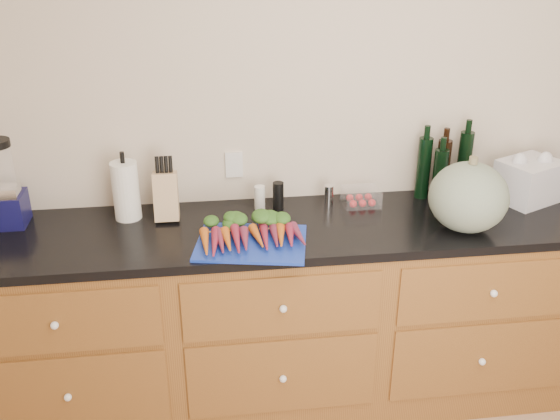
{
  "coord_description": "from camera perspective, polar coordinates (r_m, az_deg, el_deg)",
  "views": [
    {
      "loc": [
        -0.73,
        -1.13,
        2.15
      ],
      "look_at": [
        -0.43,
        1.2,
        1.06
      ],
      "focal_mm": 40.0,
      "sensor_mm": 36.0,
      "label": 1
    }
  ],
  "objects": [
    {
      "name": "cutting_board",
      "position": [
        2.57,
        -2.64,
        -3.01
      ],
      "size": [
        0.5,
        0.42,
        0.01
      ],
      "primitive_type": "cube",
      "rotation": [
        0.0,
        0.0,
        -0.19
      ],
      "color": "#1633AD",
      "rests_on": "countertop"
    },
    {
      "name": "paper_towel",
      "position": [
        2.83,
        -13.9,
        1.72
      ],
      "size": [
        0.12,
        0.12,
        0.26
      ],
      "primitive_type": "cylinder",
      "color": "white",
      "rests_on": "countertop"
    },
    {
      "name": "grinder_salt",
      "position": [
        2.86,
        -1.87,
        1.13
      ],
      "size": [
        0.05,
        0.05,
        0.11
      ],
      "primitive_type": "cylinder",
      "color": "white",
      "rests_on": "countertop"
    },
    {
      "name": "grinder_pepper",
      "position": [
        2.87,
        -0.17,
        1.35
      ],
      "size": [
        0.05,
        0.05,
        0.13
      ],
      "primitive_type": "cylinder",
      "color": "black",
      "rests_on": "countertop"
    },
    {
      "name": "wall_back",
      "position": [
        2.97,
        7.36,
        8.1
      ],
      "size": [
        4.1,
        0.05,
        2.6
      ],
      "primitive_type": "cube",
      "color": "beige",
      "rests_on": "ground"
    },
    {
      "name": "bottles",
      "position": [
        3.06,
        14.67,
        3.67
      ],
      "size": [
        0.26,
        0.13,
        0.32
      ],
      "color": "black",
      "rests_on": "countertop"
    },
    {
      "name": "squash",
      "position": [
        2.75,
        16.84,
        1.13
      ],
      "size": [
        0.33,
        0.33,
        0.3
      ],
      "primitive_type": "ellipsoid",
      "color": "slate",
      "rests_on": "countertop"
    },
    {
      "name": "knife_block",
      "position": [
        2.8,
        -10.38,
        1.27
      ],
      "size": [
        0.11,
        0.11,
        0.21
      ],
      "primitive_type": "cube",
      "color": "tan",
      "rests_on": "countertop"
    },
    {
      "name": "cabinets",
      "position": [
        3.05,
        7.99,
        -9.21
      ],
      "size": [
        3.6,
        0.64,
        0.9
      ],
      "color": "brown",
      "rests_on": "ground"
    },
    {
      "name": "blender_appliance",
      "position": [
        2.92,
        -23.96,
        1.8
      ],
      "size": [
        0.15,
        0.15,
        0.39
      ],
      "color": "#0F0E43",
      "rests_on": "countertop"
    },
    {
      "name": "countertop",
      "position": [
        2.82,
        8.53,
        -1.25
      ],
      "size": [
        3.64,
        0.62,
        0.04
      ],
      "primitive_type": "cube",
      "color": "black",
      "rests_on": "cabinets"
    },
    {
      "name": "tomato_box",
      "position": [
        2.94,
        7.42,
        1.22
      ],
      "size": [
        0.17,
        0.13,
        0.08
      ],
      "primitive_type": "cube",
      "color": "white",
      "rests_on": "countertop"
    },
    {
      "name": "canister_chrome",
      "position": [
        2.91,
        4.48,
        1.34
      ],
      "size": [
        0.04,
        0.04,
        0.1
      ],
      "primitive_type": "cylinder",
      "color": "white",
      "rests_on": "countertop"
    },
    {
      "name": "carrots",
      "position": [
        2.6,
        -2.73,
        -2.02
      ],
      "size": [
        0.41,
        0.3,
        0.06
      ],
      "color": "#D26118",
      "rests_on": "cutting_board"
    },
    {
      "name": "grocery_bag",
      "position": [
        3.16,
        21.79,
        2.49
      ],
      "size": [
        0.33,
        0.31,
        0.2
      ],
      "primitive_type": null,
      "rotation": [
        0.0,
        0.0,
        0.42
      ],
      "color": "white",
      "rests_on": "countertop"
    }
  ]
}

